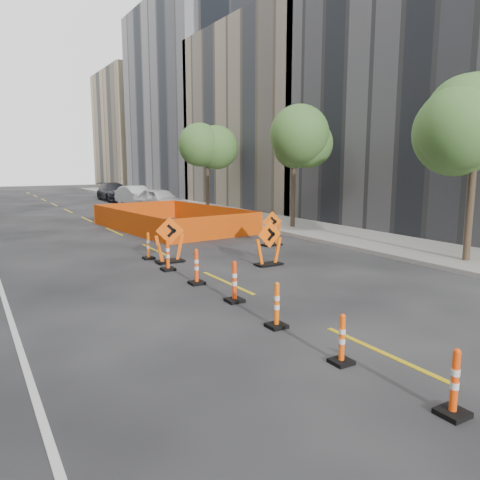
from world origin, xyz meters
TOP-DOWN VIEW (x-y plane):
  - ground_plane at (0.00, 0.00)m, footprint 140.00×140.00m
  - sidewalk_right at (9.00, 12.00)m, footprint 4.00×90.00m
  - bld_right_b at (17.00, 9.40)m, footprint 12.00×14.00m
  - bld_right_c at (17.00, 23.80)m, footprint 12.00×16.00m
  - bld_right_d at (17.00, 40.20)m, footprint 12.00×18.00m
  - bld_right_e at (17.00, 58.60)m, footprint 12.00×14.00m
  - tree_r_a at (8.40, 2.00)m, footprint 2.80×2.80m
  - tree_r_b at (8.40, 12.00)m, footprint 2.80×2.80m
  - tree_r_c at (8.40, 22.00)m, footprint 2.80×2.80m
  - channelizer_0 at (-0.83, -4.02)m, footprint 0.39×0.39m
  - channelizer_1 at (-0.99, -1.94)m, footprint 0.36×0.36m
  - channelizer_2 at (-0.92, 0.14)m, footprint 0.40×0.40m
  - channelizer_3 at (-0.77, 2.22)m, footprint 0.42×0.42m
  - channelizer_4 at (-0.84, 4.30)m, footprint 0.41×0.41m
  - channelizer_5 at (-0.89, 6.38)m, footprint 0.42×0.42m
  - channelizer_6 at (-0.82, 8.46)m, footprint 0.39×0.39m
  - chevron_sign_left at (-0.37, 7.50)m, footprint 1.25×1.01m
  - chevron_sign_center at (2.38, 5.34)m, footprint 1.04×0.64m
  - chevron_sign_right at (4.66, 8.50)m, footprint 1.09×0.79m
  - safety_fence at (2.99, 15.52)m, footprint 6.11×9.37m
  - parked_car_near at (5.70, 24.41)m, footprint 3.00×5.22m
  - parked_car_mid at (5.73, 29.89)m, footprint 2.27×5.02m
  - parked_car_far at (5.56, 35.72)m, footprint 2.37×5.64m

SIDE VIEW (x-z plane):
  - ground_plane at x=0.00m, z-range 0.00..0.00m
  - sidewalk_right at x=9.00m, z-range 0.00..0.15m
  - channelizer_1 at x=-0.99m, z-range 0.00..0.91m
  - channelizer_6 at x=-0.82m, z-range 0.00..0.99m
  - channelizer_0 at x=-0.83m, z-range 0.00..0.99m
  - channelizer_2 at x=-0.92m, z-range 0.00..1.00m
  - channelizer_4 at x=-0.84m, z-range 0.00..1.05m
  - channelizer_5 at x=-0.89m, z-range 0.00..1.06m
  - channelizer_3 at x=-0.77m, z-range 0.00..1.06m
  - safety_fence at x=2.99m, z-range 0.00..1.11m
  - chevron_sign_right at x=4.66m, z-range 0.00..1.48m
  - chevron_sign_center at x=2.38m, z-range 0.00..1.55m
  - parked_car_mid at x=5.73m, z-range 0.00..1.60m
  - chevron_sign_left at x=-0.37m, z-range 0.00..1.63m
  - parked_car_far at x=5.56m, z-range 0.00..1.63m
  - parked_car_near at x=5.70m, z-range 0.00..1.67m
  - tree_r_a at x=8.40m, z-range 1.55..7.50m
  - tree_r_b at x=8.40m, z-range 1.55..7.50m
  - tree_r_c at x=8.40m, z-range 1.55..7.50m
  - bld_right_c at x=17.00m, z-range 0.00..14.00m
  - bld_right_e at x=17.00m, z-range 0.00..16.00m
  - bld_right_d at x=17.00m, z-range 0.00..20.00m
  - bld_right_b at x=17.00m, z-range 0.00..24.00m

